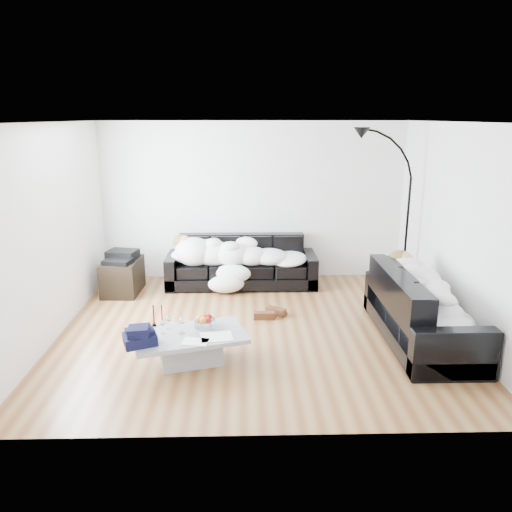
{
  "coord_description": "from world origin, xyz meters",
  "views": [
    {
      "loc": [
        -0.16,
        -5.98,
        2.66
      ],
      "look_at": [
        0.0,
        0.3,
        0.9
      ],
      "focal_mm": 35.0,
      "sensor_mm": 36.0,
      "label": 1
    }
  ],
  "objects_px": {
    "fruit_bowl": "(205,321)",
    "wine_glass_c": "(182,326)",
    "sleeper_right": "(424,290)",
    "sleeper_back": "(241,249)",
    "sofa_right": "(423,307)",
    "floor_lamp": "(407,224)",
    "wine_glass_a": "(169,323)",
    "shoes": "(270,313)",
    "stereo": "(121,256)",
    "coffee_table": "(190,348)",
    "sofa_back": "(242,262)",
    "av_cabinet": "(123,276)",
    "wine_glass_b": "(163,327)",
    "candle_left": "(154,316)",
    "candle_right": "(162,314)"
  },
  "relations": [
    {
      "from": "wine_glass_a",
      "to": "stereo",
      "type": "distance_m",
      "value": 2.46
    },
    {
      "from": "sofa_back",
      "to": "candle_left",
      "type": "height_order",
      "value": "sofa_back"
    },
    {
      "from": "sleeper_right",
      "to": "av_cabinet",
      "type": "distance_m",
      "value": 4.47
    },
    {
      "from": "fruit_bowl",
      "to": "wine_glass_b",
      "type": "relative_size",
      "value": 1.54
    },
    {
      "from": "av_cabinet",
      "to": "sleeper_right",
      "type": "bearing_deg",
      "value": -21.64
    },
    {
      "from": "shoes",
      "to": "floor_lamp",
      "type": "relative_size",
      "value": 0.22
    },
    {
      "from": "coffee_table",
      "to": "candle_left",
      "type": "height_order",
      "value": "candle_left"
    },
    {
      "from": "wine_glass_c",
      "to": "floor_lamp",
      "type": "xyz_separation_m",
      "value": [
        3.13,
        2.15,
        0.66
      ]
    },
    {
      "from": "wine_glass_a",
      "to": "candle_left",
      "type": "height_order",
      "value": "candle_left"
    },
    {
      "from": "candle_right",
      "to": "stereo",
      "type": "height_order",
      "value": "stereo"
    },
    {
      "from": "wine_glass_c",
      "to": "floor_lamp",
      "type": "relative_size",
      "value": 0.09
    },
    {
      "from": "sleeper_right",
      "to": "av_cabinet",
      "type": "bearing_deg",
      "value": 65.81
    },
    {
      "from": "sofa_back",
      "to": "av_cabinet",
      "type": "xyz_separation_m",
      "value": [
        -1.85,
        -0.31,
        -0.13
      ]
    },
    {
      "from": "sofa_right",
      "to": "floor_lamp",
      "type": "relative_size",
      "value": 0.96
    },
    {
      "from": "fruit_bowl",
      "to": "shoes",
      "type": "distance_m",
      "value": 1.42
    },
    {
      "from": "fruit_bowl",
      "to": "candle_left",
      "type": "xyz_separation_m",
      "value": [
        -0.58,
        0.04,
        0.05
      ]
    },
    {
      "from": "sofa_back",
      "to": "av_cabinet",
      "type": "height_order",
      "value": "sofa_back"
    },
    {
      "from": "sofa_right",
      "to": "stereo",
      "type": "bearing_deg",
      "value": 65.81
    },
    {
      "from": "sofa_right",
      "to": "sleeper_right",
      "type": "xyz_separation_m",
      "value": [
        0.0,
        0.0,
        0.21
      ]
    },
    {
      "from": "sleeper_back",
      "to": "candle_left",
      "type": "relative_size",
      "value": 7.98
    },
    {
      "from": "wine_glass_a",
      "to": "shoes",
      "type": "relative_size",
      "value": 0.32
    },
    {
      "from": "wine_glass_a",
      "to": "av_cabinet",
      "type": "height_order",
      "value": "av_cabinet"
    },
    {
      "from": "sleeper_right",
      "to": "sleeper_back",
      "type": "bearing_deg",
      "value": 46.59
    },
    {
      "from": "sleeper_back",
      "to": "stereo",
      "type": "distance_m",
      "value": 1.87
    },
    {
      "from": "candle_left",
      "to": "shoes",
      "type": "relative_size",
      "value": 0.52
    },
    {
      "from": "fruit_bowl",
      "to": "stereo",
      "type": "height_order",
      "value": "stereo"
    },
    {
      "from": "sofa_right",
      "to": "wine_glass_a",
      "type": "bearing_deg",
      "value": 97.52
    },
    {
      "from": "fruit_bowl",
      "to": "wine_glass_c",
      "type": "height_order",
      "value": "wine_glass_c"
    },
    {
      "from": "sleeper_back",
      "to": "sleeper_right",
      "type": "distance_m",
      "value": 3.04
    },
    {
      "from": "av_cabinet",
      "to": "floor_lamp",
      "type": "height_order",
      "value": "floor_lamp"
    },
    {
      "from": "candle_right",
      "to": "floor_lamp",
      "type": "bearing_deg",
      "value": 28.78
    },
    {
      "from": "sleeper_back",
      "to": "fruit_bowl",
      "type": "height_order",
      "value": "sleeper_back"
    },
    {
      "from": "sleeper_right",
      "to": "coffee_table",
      "type": "distance_m",
      "value": 2.86
    },
    {
      "from": "sleeper_back",
      "to": "wine_glass_c",
      "type": "height_order",
      "value": "sleeper_back"
    },
    {
      "from": "sofa_back",
      "to": "floor_lamp",
      "type": "bearing_deg",
      "value": -11.7
    },
    {
      "from": "wine_glass_a",
      "to": "wine_glass_c",
      "type": "distance_m",
      "value": 0.21
    },
    {
      "from": "stereo",
      "to": "coffee_table",
      "type": "bearing_deg",
      "value": -49.16
    },
    {
      "from": "sofa_back",
      "to": "wine_glass_b",
      "type": "relative_size",
      "value": 15.33
    },
    {
      "from": "sleeper_right",
      "to": "wine_glass_a",
      "type": "distance_m",
      "value": 3.06
    },
    {
      "from": "sofa_back",
      "to": "wine_glass_a",
      "type": "xyz_separation_m",
      "value": [
        -0.81,
        -2.54,
        0.04
      ]
    },
    {
      "from": "stereo",
      "to": "sleeper_back",
      "type": "bearing_deg",
      "value": 20.24
    },
    {
      "from": "sleeper_right",
      "to": "wine_glass_c",
      "type": "xyz_separation_m",
      "value": [
        -2.86,
        -0.52,
        -0.2
      ]
    },
    {
      "from": "sleeper_back",
      "to": "wine_glass_c",
      "type": "bearing_deg",
      "value": -103.98
    },
    {
      "from": "stereo",
      "to": "floor_lamp",
      "type": "xyz_separation_m",
      "value": [
        4.34,
        -0.2,
        0.52
      ]
    },
    {
      "from": "sofa_back",
      "to": "candle_left",
      "type": "bearing_deg",
      "value": -112.09
    },
    {
      "from": "wine_glass_b",
      "to": "stereo",
      "type": "xyz_separation_m",
      "value": [
        -0.99,
        2.34,
        0.16
      ]
    },
    {
      "from": "wine_glass_a",
      "to": "candle_left",
      "type": "distance_m",
      "value": 0.21
    },
    {
      "from": "sleeper_right",
      "to": "wine_glass_c",
      "type": "relative_size",
      "value": 9.64
    },
    {
      "from": "candle_right",
      "to": "stereo",
      "type": "bearing_deg",
      "value": 114.56
    },
    {
      "from": "wine_glass_c",
      "to": "stereo",
      "type": "distance_m",
      "value": 2.64
    }
  ]
}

